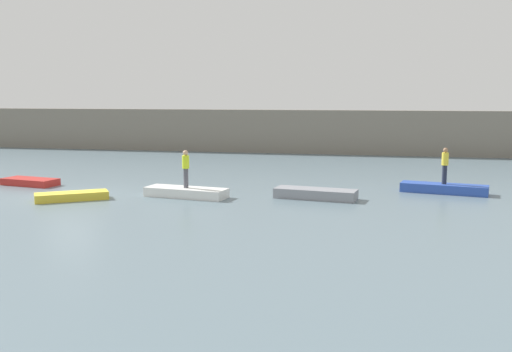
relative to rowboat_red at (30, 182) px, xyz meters
name	(u,v)px	position (x,y,z in m)	size (l,w,h in m)	color
ground_plane	(71,196)	(3.75, -2.52, -0.18)	(120.00, 120.00, 0.00)	slate
embankment_wall	(209,130)	(3.75, 19.49, 1.55)	(80.00, 1.20, 3.46)	gray
rowboat_red	(30,182)	(0.00, 0.00, 0.00)	(2.92, 1.22, 0.36)	red
rowboat_yellow	(72,196)	(4.35, -3.44, 0.00)	(3.12, 1.00, 0.36)	gold
rowboat_white	(186,192)	(9.08, -1.61, 0.04)	(3.83, 1.21, 0.43)	white
rowboat_grey	(315,194)	(14.93, -0.78, 0.05)	(3.68, 1.15, 0.45)	gray
rowboat_blue	(444,189)	(20.76, 2.01, 0.04)	(3.99, 1.03, 0.44)	#2B4CAD
person_hiviz_shirt	(186,167)	(9.08, -1.61, 1.22)	(0.32, 0.32, 1.73)	#4C4C56
person_yellow_shirt	(445,164)	(20.76, 2.01, 1.23)	(0.32, 0.32, 1.73)	#232838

